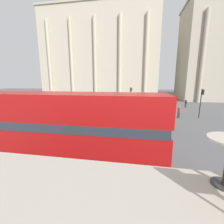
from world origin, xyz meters
name	(u,v)px	position (x,y,z in m)	size (l,w,h in m)	color
double_decker_bus	(71,127)	(-4.12, 5.05, 2.39)	(10.51, 2.77, 4.29)	black
plaza_building_left	(101,56)	(-12.16, 45.50, 12.93)	(34.37, 14.67, 25.85)	beige
traffic_light_near	(96,110)	(-4.49, 11.75, 2.15)	(0.42, 0.24, 3.26)	black
traffic_light_mid	(201,99)	(8.04, 19.32, 2.60)	(0.42, 0.24, 3.99)	black
traffic_light_far	(131,95)	(-1.78, 25.56, 2.56)	(0.42, 0.24, 3.93)	black
car_navy	(147,120)	(0.71, 14.16, 0.70)	(4.20, 1.93, 1.35)	black
car_silver	(84,116)	(-6.95, 14.87, 0.70)	(4.20, 1.93, 1.35)	black
pedestrian_grey	(96,102)	(-8.60, 25.73, 0.97)	(0.32, 0.32, 1.69)	#282B33
pedestrian_yellow	(89,104)	(-8.85, 22.33, 1.00)	(0.32, 0.32, 1.74)	#282B33
pedestrian_red	(179,111)	(5.17, 18.81, 0.93)	(0.32, 0.32, 1.62)	#282B33
pedestrian_black	(186,103)	(8.72, 28.08, 0.94)	(0.32, 0.32, 1.65)	#282B33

